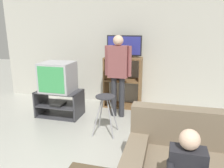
{
  "coord_description": "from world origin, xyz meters",
  "views": [
    {
      "loc": [
        0.93,
        -1.28,
        1.81
      ],
      "look_at": [
        0.07,
        2.01,
        0.9
      ],
      "focal_mm": 35.0,
      "sensor_mm": 36.0,
      "label": 1
    }
  ],
  "objects_px": {
    "tv_stand": "(60,103)",
    "television_flat": "(124,47)",
    "television_main": "(58,77)",
    "folding_stool": "(105,104)",
    "person_standing_adult": "(118,69)",
    "media_shelf": "(123,82)"
  },
  "relations": [
    {
      "from": "tv_stand",
      "to": "television_flat",
      "type": "height_order",
      "value": "television_flat"
    },
    {
      "from": "television_main",
      "to": "folding_stool",
      "type": "height_order",
      "value": "television_main"
    },
    {
      "from": "tv_stand",
      "to": "person_standing_adult",
      "type": "distance_m",
      "value": 1.41
    },
    {
      "from": "media_shelf",
      "to": "television_flat",
      "type": "xyz_separation_m",
      "value": [
        0.02,
        0.0,
        0.78
      ]
    },
    {
      "from": "tv_stand",
      "to": "person_standing_adult",
      "type": "height_order",
      "value": "person_standing_adult"
    },
    {
      "from": "television_main",
      "to": "person_standing_adult",
      "type": "relative_size",
      "value": 0.38
    },
    {
      "from": "television_main",
      "to": "folding_stool",
      "type": "bearing_deg",
      "value": -24.25
    },
    {
      "from": "tv_stand",
      "to": "person_standing_adult",
      "type": "bearing_deg",
      "value": 13.09
    },
    {
      "from": "television_main",
      "to": "person_standing_adult",
      "type": "distance_m",
      "value": 1.21
    },
    {
      "from": "television_flat",
      "to": "media_shelf",
      "type": "bearing_deg",
      "value": -173.32
    },
    {
      "from": "folding_stool",
      "to": "person_standing_adult",
      "type": "xyz_separation_m",
      "value": [
        0.03,
        0.78,
        0.46
      ]
    },
    {
      "from": "television_flat",
      "to": "folding_stool",
      "type": "bearing_deg",
      "value": -91.23
    },
    {
      "from": "television_flat",
      "to": "folding_stool",
      "type": "relative_size",
      "value": 1.12
    },
    {
      "from": "tv_stand",
      "to": "television_main",
      "type": "relative_size",
      "value": 1.43
    },
    {
      "from": "folding_stool",
      "to": "person_standing_adult",
      "type": "distance_m",
      "value": 0.91
    },
    {
      "from": "television_flat",
      "to": "person_standing_adult",
      "type": "relative_size",
      "value": 0.47
    },
    {
      "from": "television_flat",
      "to": "person_standing_adult",
      "type": "bearing_deg",
      "value": -89.69
    },
    {
      "from": "tv_stand",
      "to": "television_main",
      "type": "bearing_deg",
      "value": -178.49
    },
    {
      "from": "television_main",
      "to": "person_standing_adult",
      "type": "bearing_deg",
      "value": 13.04
    },
    {
      "from": "person_standing_adult",
      "to": "media_shelf",
      "type": "bearing_deg",
      "value": 92.21
    },
    {
      "from": "media_shelf",
      "to": "person_standing_adult",
      "type": "relative_size",
      "value": 0.69
    },
    {
      "from": "media_shelf",
      "to": "folding_stool",
      "type": "distance_m",
      "value": 1.37
    }
  ]
}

